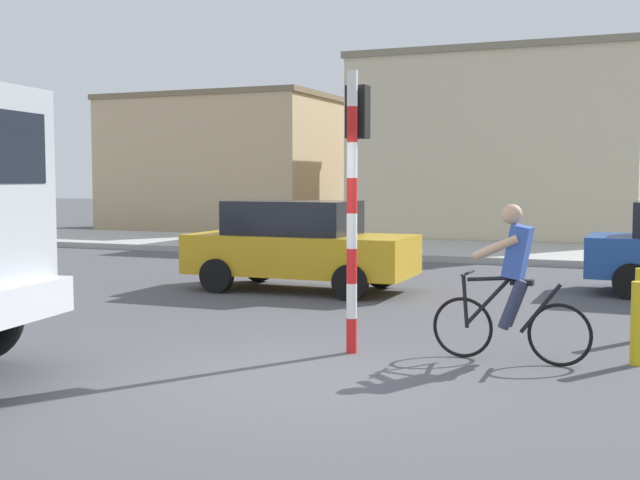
{
  "coord_description": "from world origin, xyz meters",
  "views": [
    {
      "loc": [
        3.31,
        -7.24,
        1.99
      ],
      "look_at": [
        -0.75,
        2.5,
        1.2
      ],
      "focal_mm": 45.93,
      "sensor_mm": 36.0,
      "label": 1
    }
  ],
  "objects_px": {
    "cyclist": "(512,283)",
    "bollard_far": "(640,305)",
    "car_red_near": "(299,245)",
    "bollard_near": "(637,323)",
    "traffic_light_pole": "(354,172)"
  },
  "relations": [
    {
      "from": "cyclist",
      "to": "bollard_far",
      "type": "distance_m",
      "value": 2.22
    },
    {
      "from": "car_red_near",
      "to": "bollard_far",
      "type": "height_order",
      "value": "car_red_near"
    },
    {
      "from": "bollard_near",
      "to": "bollard_far",
      "type": "relative_size",
      "value": 1.0
    },
    {
      "from": "cyclist",
      "to": "bollard_far",
      "type": "bearing_deg",
      "value": 54.41
    },
    {
      "from": "traffic_light_pole",
      "to": "bollard_near",
      "type": "distance_m",
      "value": 3.48
    },
    {
      "from": "bollard_far",
      "to": "cyclist",
      "type": "bearing_deg",
      "value": -125.59
    },
    {
      "from": "car_red_near",
      "to": "bollard_far",
      "type": "bearing_deg",
      "value": -24.39
    },
    {
      "from": "cyclist",
      "to": "traffic_light_pole",
      "type": "height_order",
      "value": "traffic_light_pole"
    },
    {
      "from": "car_red_near",
      "to": "bollard_near",
      "type": "relative_size",
      "value": 4.47
    },
    {
      "from": "car_red_near",
      "to": "cyclist",
      "type": "bearing_deg",
      "value": -44.3
    },
    {
      "from": "car_red_near",
      "to": "bollard_far",
      "type": "distance_m",
      "value": 6.33
    },
    {
      "from": "bollard_near",
      "to": "cyclist",
      "type": "bearing_deg",
      "value": -163.68
    },
    {
      "from": "cyclist",
      "to": "traffic_light_pole",
      "type": "xyz_separation_m",
      "value": [
        -1.76,
        -0.15,
        1.2
      ]
    },
    {
      "from": "cyclist",
      "to": "bollard_far",
      "type": "xyz_separation_m",
      "value": [
        1.27,
        1.77,
        -0.41
      ]
    },
    {
      "from": "cyclist",
      "to": "traffic_light_pole",
      "type": "relative_size",
      "value": 0.54
    }
  ]
}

